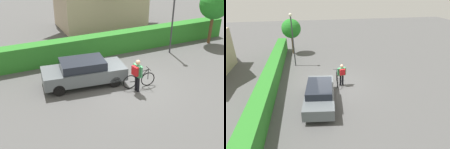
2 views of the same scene
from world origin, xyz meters
TOP-DOWN VIEW (x-y plane):
  - ground_plane at (0.00, 0.00)m, footprint 60.00×60.00m
  - hedge_row at (0.00, 4.52)m, footprint 19.21×0.90m
  - parked_car_near at (-2.13, 1.27)m, footprint 4.30×2.16m
  - bicycle at (0.24, -0.19)m, footprint 1.70×0.50m
  - person_rider at (-0.06, -0.49)m, footprint 0.41×0.66m
  - street_lamp at (4.35, 2.98)m, footprint 0.28×0.28m
  - tree_kerbside at (7.89, 3.30)m, footprint 1.95×1.95m

SIDE VIEW (x-z plane):
  - ground_plane at x=0.00m, z-range 0.00..0.00m
  - bicycle at x=0.24m, z-range -0.09..0.89m
  - hedge_row at x=0.00m, z-range 0.00..1.32m
  - parked_car_near at x=-2.13m, z-range 0.04..1.38m
  - person_rider at x=-0.06m, z-range 0.17..1.82m
  - tree_kerbside at x=7.89m, z-range 0.84..4.51m
  - street_lamp at x=4.35m, z-range 0.64..5.28m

